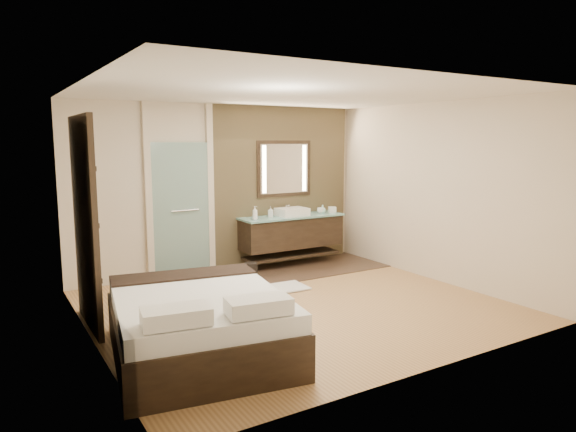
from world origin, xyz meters
TOP-DOWN VIEW (x-y plane):
  - floor at (0.00, 0.00)m, footprint 5.00×5.00m
  - tile_strip at (0.60, 1.60)m, footprint 3.80×1.30m
  - stone_wall at (1.10, 2.21)m, footprint 2.60×0.08m
  - vanity at (1.10, 1.92)m, footprint 1.85×0.55m
  - mirror_unit at (1.10, 2.16)m, footprint 1.06×0.04m
  - frosted_door at (-0.75, 2.20)m, footprint 1.10×0.12m
  - shoji_partition at (-2.43, 0.60)m, footprint 0.06×1.20m
  - bed at (-1.65, -0.80)m, footprint 1.91×2.25m
  - bath_mat at (0.22, 0.75)m, footprint 0.74×0.53m
  - waste_bin at (0.07, 1.45)m, footprint 0.22×0.22m
  - tissue_box at (1.92, 1.87)m, footprint 0.16×0.16m
  - soap_bottle_a at (0.35, 1.82)m, footprint 0.11×0.11m
  - soap_bottle_b at (0.71, 1.94)m, footprint 0.11×0.11m
  - soap_bottle_c at (1.74, 1.91)m, footprint 0.13×0.13m
  - cup at (1.70, 1.92)m, footprint 0.13×0.13m

SIDE VIEW (x-z plane):
  - floor at x=0.00m, z-range 0.00..0.00m
  - tile_strip at x=0.60m, z-range 0.00..0.01m
  - bath_mat at x=0.22m, z-range 0.01..0.03m
  - waste_bin at x=0.07m, z-range 0.00..0.26m
  - bed at x=-1.65m, z-range -0.07..0.71m
  - vanity at x=1.10m, z-range 0.14..1.02m
  - cup at x=1.70m, z-range 0.86..0.96m
  - tissue_box at x=1.92m, z-range 0.86..0.97m
  - soap_bottle_c at x=1.74m, z-range 0.86..1.01m
  - soap_bottle_b at x=0.71m, z-range 0.86..1.04m
  - soap_bottle_a at x=0.35m, z-range 0.86..1.08m
  - frosted_door at x=-0.75m, z-range -0.21..2.49m
  - shoji_partition at x=-2.43m, z-range 0.01..2.41m
  - stone_wall at x=1.10m, z-range 0.00..2.70m
  - mirror_unit at x=1.10m, z-range 1.17..2.13m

